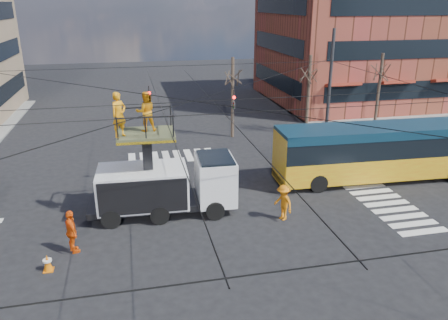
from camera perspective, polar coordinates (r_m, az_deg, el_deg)
ground at (r=20.31m, az=-3.81°, el=-8.79°), size 120.00×120.00×0.00m
sidewalk_ne at (r=46.26m, az=18.59°, el=6.85°), size 18.00×18.00×0.12m
crosswalks at (r=20.30m, az=-3.81°, el=-8.76°), size 22.40×22.40×0.02m
building_ne at (r=48.36m, az=18.73°, el=15.73°), size 20.06×16.06×14.00m
overhead_network at (r=19.00m, az=-4.51°, el=3.19°), size 24.24×24.24×8.00m
tree_a at (r=32.43m, az=1.14°, el=10.88°), size 2.00×2.00×6.00m
tree_b at (r=34.33m, az=11.11°, el=11.03°), size 2.00×2.00×6.00m
tree_c at (r=37.10m, az=19.82°, el=10.89°), size 2.00×2.00×6.00m
utility_truck at (r=21.03m, az=-7.65°, el=-1.83°), size 7.09×2.89×6.12m
city_bus at (r=26.67m, az=20.31°, el=1.18°), size 12.80×3.10×3.20m
traffic_cone at (r=18.46m, az=-22.06°, el=-12.32°), size 0.36×0.36×0.69m
worker_ground at (r=19.04m, az=-19.28°, el=-8.85°), size 0.86×1.19×1.88m
flagger at (r=20.78m, az=7.74°, el=-5.53°), size 1.01×1.29×1.75m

